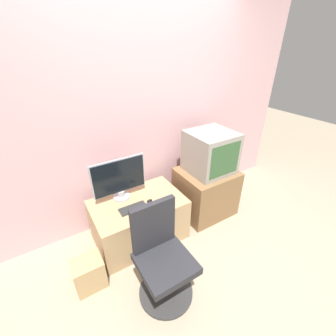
# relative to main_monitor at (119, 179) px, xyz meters

# --- Properties ---
(ground_plane) EXTENTS (12.00, 12.00, 0.00)m
(ground_plane) POSITION_rel_main_monitor_xyz_m (0.43, -1.04, -0.75)
(ground_plane) COLOR tan
(wall_back) EXTENTS (4.40, 0.05, 2.60)m
(wall_back) POSITION_rel_main_monitor_xyz_m (0.43, 0.29, 0.55)
(wall_back) COLOR beige
(wall_back) RESTS_ON ground_plane
(desk) EXTENTS (0.97, 0.62, 0.51)m
(desk) POSITION_rel_main_monitor_xyz_m (0.12, -0.16, -0.50)
(desk) COLOR tan
(desk) RESTS_ON ground_plane
(side_stand) EXTENTS (0.67, 0.59, 0.61)m
(side_stand) POSITION_rel_main_monitor_xyz_m (1.05, -0.18, -0.45)
(side_stand) COLOR olive
(side_stand) RESTS_ON ground_plane
(main_monitor) EXTENTS (0.58, 0.18, 0.46)m
(main_monitor) POSITION_rel_main_monitor_xyz_m (0.00, 0.00, 0.00)
(main_monitor) COLOR #B2B2B7
(main_monitor) RESTS_ON desk
(keyboard) EXTENTS (0.28, 0.12, 0.01)m
(keyboard) POSITION_rel_main_monitor_xyz_m (0.03, -0.25, -0.23)
(keyboard) COLOR #2D2D2D
(keyboard) RESTS_ON desk
(mouse) EXTENTS (0.06, 0.03, 0.04)m
(mouse) POSITION_rel_main_monitor_xyz_m (0.22, -0.24, -0.22)
(mouse) COLOR black
(mouse) RESTS_ON desk
(crt_tv) EXTENTS (0.51, 0.49, 0.49)m
(crt_tv) POSITION_rel_main_monitor_xyz_m (1.08, -0.17, 0.10)
(crt_tv) COLOR gray
(crt_tv) RESTS_ON side_stand
(office_chair) EXTENTS (0.48, 0.48, 0.90)m
(office_chair) POSITION_rel_main_monitor_xyz_m (0.02, -0.84, -0.37)
(office_chair) COLOR #333333
(office_chair) RESTS_ON ground_plane
(cardboard_box_lower) EXTENTS (0.27, 0.22, 0.31)m
(cardboard_box_lower) POSITION_rel_main_monitor_xyz_m (-0.53, -0.46, -0.60)
(cardboard_box_lower) COLOR tan
(cardboard_box_lower) RESTS_ON ground_plane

